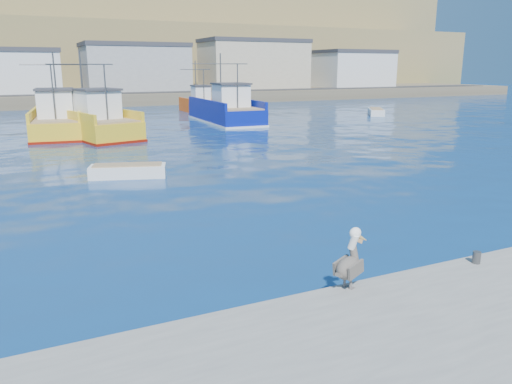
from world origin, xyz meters
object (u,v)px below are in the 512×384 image
(pelican, at_px, (350,263))
(boat_orange, at_px, (199,104))
(skiff_mid, at_px, (128,172))
(skiff_far, at_px, (376,112))
(trawler_yellow_b, at_px, (92,123))
(trawler_blue, at_px, (226,111))
(trawler_yellow_a, at_px, (58,122))

(pelican, bearing_deg, boat_orange, 74.71)
(pelican, bearing_deg, skiff_mid, 95.98)
(boat_orange, xyz_separation_m, pelican, (-13.16, -48.12, 0.10))
(boat_orange, xyz_separation_m, skiff_mid, (-14.81, -32.34, -0.72))
(skiff_mid, relative_size, skiff_far, 0.88)
(trawler_yellow_b, height_order, skiff_far, trawler_yellow_b)
(trawler_yellow_b, bearing_deg, trawler_blue, 21.15)
(trawler_blue, distance_m, boat_orange, 11.38)
(trawler_blue, height_order, skiff_mid, trawler_blue)
(pelican, bearing_deg, trawler_yellow_a, 95.72)
(trawler_yellow_b, relative_size, skiff_far, 2.67)
(trawler_yellow_a, bearing_deg, pelican, -84.28)
(trawler_yellow_a, relative_size, trawler_blue, 0.94)
(skiff_far, xyz_separation_m, pelican, (-29.85, -36.51, 0.78))
(skiff_far, distance_m, pelican, 47.17)
(skiff_far, bearing_deg, pelican, -129.27)
(trawler_yellow_a, bearing_deg, skiff_far, 4.47)
(boat_orange, relative_size, skiff_far, 1.62)
(skiff_far, bearing_deg, boat_orange, 145.17)
(trawler_blue, bearing_deg, skiff_far, -0.95)
(trawler_yellow_b, distance_m, skiff_mid, 15.96)
(skiff_far, height_order, pelican, pelican)
(trawler_yellow_a, xyz_separation_m, pelican, (3.40, -33.91, 0.06))
(trawler_yellow_a, bearing_deg, skiff_mid, -84.50)
(trawler_yellow_a, xyz_separation_m, boat_orange, (16.56, 14.22, -0.04))
(trawler_yellow_b, bearing_deg, trawler_yellow_a, 135.94)
(trawler_yellow_a, height_order, skiff_far, trawler_yellow_a)
(trawler_yellow_b, relative_size, trawler_blue, 0.98)
(trawler_blue, bearing_deg, skiff_mid, -123.01)
(boat_orange, distance_m, skiff_far, 20.35)
(trawler_yellow_a, relative_size, pelican, 8.34)
(trawler_yellow_b, height_order, pelican, trawler_yellow_b)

